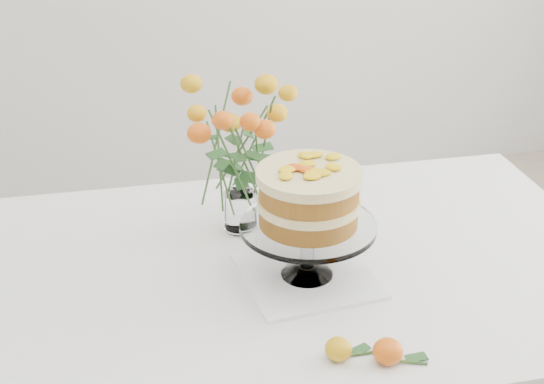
% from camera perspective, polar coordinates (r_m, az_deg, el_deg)
% --- Properties ---
extents(table, '(1.43, 0.93, 0.76)m').
position_cam_1_polar(table, '(1.73, 2.16, -7.59)').
color(table, tan).
rests_on(table, ground).
extents(napkin, '(0.30, 0.30, 0.01)m').
position_cam_1_polar(napkin, '(1.63, 2.64, -6.30)').
color(napkin, white).
rests_on(napkin, table).
extents(cake_stand, '(0.29, 0.29, 0.26)m').
position_cam_1_polar(cake_stand, '(1.54, 2.78, -0.83)').
color(cake_stand, silver).
rests_on(cake_stand, napkin).
extents(rose_vase, '(0.30, 0.30, 0.39)m').
position_cam_1_polar(rose_vase, '(1.71, -2.51, 3.86)').
color(rose_vase, silver).
rests_on(rose_vase, table).
extents(loose_rose_near, '(0.09, 0.05, 0.04)m').
position_cam_1_polar(loose_rose_near, '(1.41, 5.03, -11.70)').
color(loose_rose_near, '#EFAF14').
rests_on(loose_rose_near, table).
extents(loose_rose_far, '(0.10, 0.06, 0.05)m').
position_cam_1_polar(loose_rose_far, '(1.41, 8.74, -11.79)').
color(loose_rose_far, '#CC5D09').
rests_on(loose_rose_far, table).
extents(stray_petal_a, '(0.03, 0.02, 0.00)m').
position_cam_1_polar(stray_petal_a, '(1.58, -1.18, -7.59)').
color(stray_petal_a, yellow).
rests_on(stray_petal_a, table).
extents(stray_petal_b, '(0.03, 0.02, 0.00)m').
position_cam_1_polar(stray_petal_b, '(1.57, 2.73, -7.97)').
color(stray_petal_b, yellow).
rests_on(stray_petal_b, table).
extents(stray_petal_c, '(0.03, 0.02, 0.00)m').
position_cam_1_polar(stray_petal_c, '(1.54, 4.55, -8.61)').
color(stray_petal_c, yellow).
rests_on(stray_petal_c, table).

